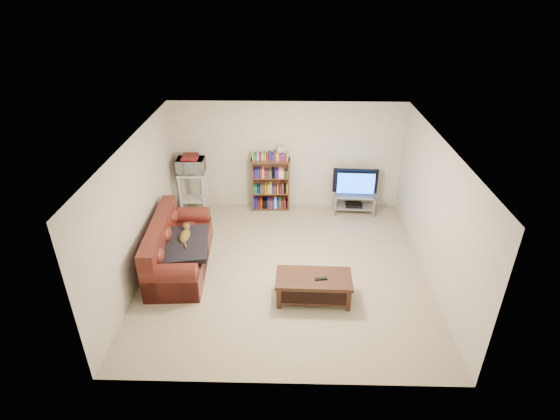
{
  "coord_description": "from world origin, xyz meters",
  "views": [
    {
      "loc": [
        0.07,
        -6.42,
        4.72
      ],
      "look_at": [
        -0.1,
        0.4,
        1.0
      ],
      "focal_mm": 28.0,
      "sensor_mm": 36.0,
      "label": 1
    }
  ],
  "objects_px": {
    "sofa": "(176,251)",
    "tv_stand": "(354,200)",
    "bookshelf": "(271,184)",
    "coffee_table": "(314,284)"
  },
  "relations": [
    {
      "from": "sofa",
      "to": "bookshelf",
      "type": "relative_size",
      "value": 1.8
    },
    {
      "from": "sofa",
      "to": "coffee_table",
      "type": "height_order",
      "value": "sofa"
    },
    {
      "from": "coffee_table",
      "to": "bookshelf",
      "type": "distance_m",
      "value": 3.23
    },
    {
      "from": "sofa",
      "to": "coffee_table",
      "type": "xyz_separation_m",
      "value": [
        2.44,
        -0.87,
        -0.01
      ]
    },
    {
      "from": "tv_stand",
      "to": "sofa",
      "type": "bearing_deg",
      "value": -145.87
    },
    {
      "from": "sofa",
      "to": "tv_stand",
      "type": "distance_m",
      "value": 4.05
    },
    {
      "from": "sofa",
      "to": "coffee_table",
      "type": "relative_size",
      "value": 1.77
    },
    {
      "from": "coffee_table",
      "to": "tv_stand",
      "type": "height_order",
      "value": "tv_stand"
    },
    {
      "from": "bookshelf",
      "to": "sofa",
      "type": "bearing_deg",
      "value": -127.53
    },
    {
      "from": "bookshelf",
      "to": "tv_stand",
      "type": "bearing_deg",
      "value": -5.65
    }
  ]
}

